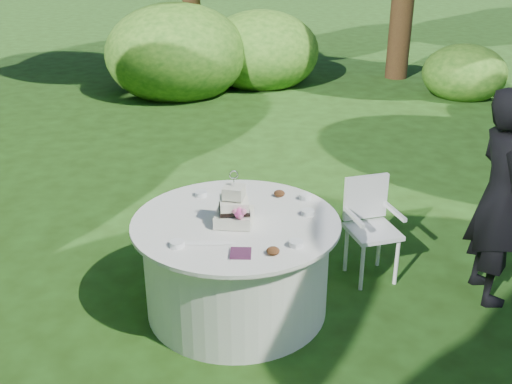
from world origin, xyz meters
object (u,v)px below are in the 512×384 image
at_px(guest, 500,197).
at_px(table, 237,264).
at_px(napkins, 241,253).
at_px(cake, 234,209).
at_px(chair, 370,220).

bearing_deg(guest, table, 92.70).
xyz_separation_m(napkins, cake, (-0.07, 0.46, 0.10)).
distance_m(napkins, cake, 0.47).
distance_m(napkins, table, 0.64).
bearing_deg(table, guest, 6.97).
xyz_separation_m(guest, cake, (-2.03, -0.30, 0.02)).
relative_size(guest, table, 1.11).
relative_size(cake, chair, 0.47).
relative_size(napkins, table, 0.09).
height_order(guest, cake, guest).
height_order(guest, table, guest).
xyz_separation_m(napkins, chair, (1.03, 1.05, -0.26)).
relative_size(table, cake, 3.78).
bearing_deg(napkins, guest, 21.08).
bearing_deg(cake, chair, 28.32).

